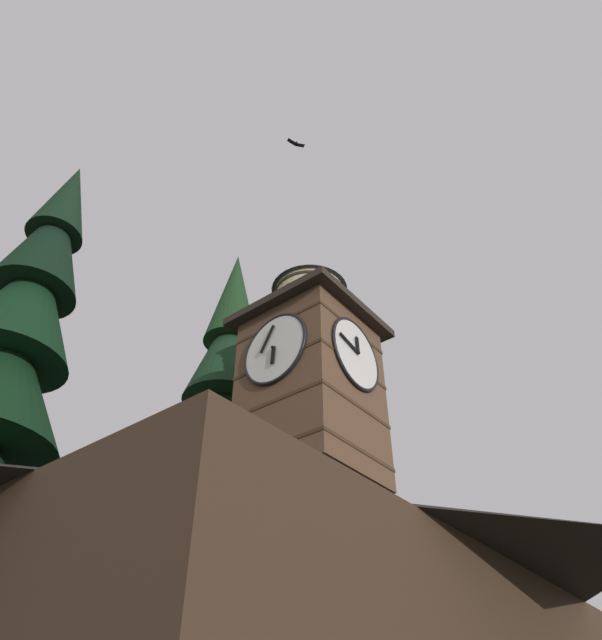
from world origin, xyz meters
name	(u,v)px	position (x,y,z in m)	size (l,w,h in m)	color
building_main	(276,639)	(1.05, -1.30, 3.61)	(16.23, 12.18, 7.06)	#3F2D1F
clock_tower	(311,374)	(0.55, -0.63, 10.62)	(3.92, 3.92, 8.01)	brown
pine_tree_behind	(212,538)	(-0.31, -5.21, 6.90)	(6.94, 6.94, 19.03)	#473323
flying_bird_high	(296,144)	(1.84, -0.22, 20.44)	(0.70, 0.44, 0.14)	black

